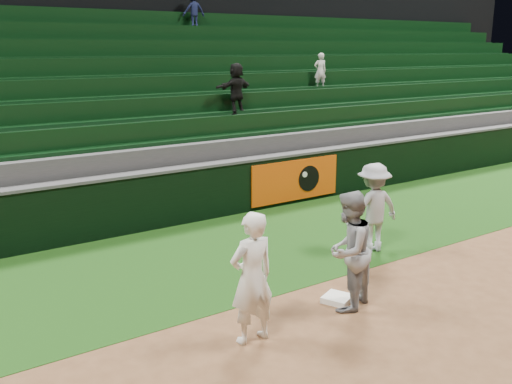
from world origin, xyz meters
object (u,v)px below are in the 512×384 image
at_px(base_coach, 373,208).
at_px(baserunner, 348,251).
at_px(first_base, 337,299).
at_px(first_baseman, 252,278).

bearing_deg(base_coach, baserunner, 45.08).
distance_m(first_base, first_baseman, 1.95).
height_order(baserunner, base_coach, baserunner).
bearing_deg(base_coach, first_baseman, 30.97).
relative_size(first_base, baserunner, 0.22).
bearing_deg(first_base, base_coach, 32.63).
xyz_separation_m(first_base, first_baseman, (-1.74, -0.25, 0.84)).
bearing_deg(baserunner, first_base, -121.38).
bearing_deg(first_base, baserunner, -98.44).
bearing_deg(baserunner, base_coach, -166.42).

